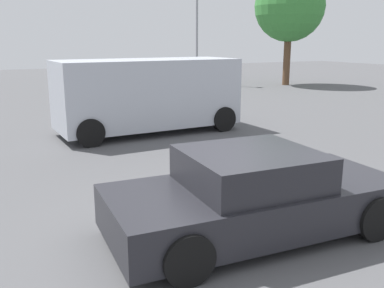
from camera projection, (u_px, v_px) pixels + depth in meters
ground_plane at (226, 232)px, 6.25m from camera, size 80.00×80.00×0.00m
sedan_foreground at (254, 195)px, 6.10m from camera, size 4.36×2.14×1.24m
van_white at (148, 93)px, 12.79m from camera, size 5.45×2.37×2.20m
light_post_near at (197, 7)px, 26.10m from camera, size 0.44×0.44×7.11m
tree_back_center at (290, 7)px, 25.82m from camera, size 4.25×4.25×6.89m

